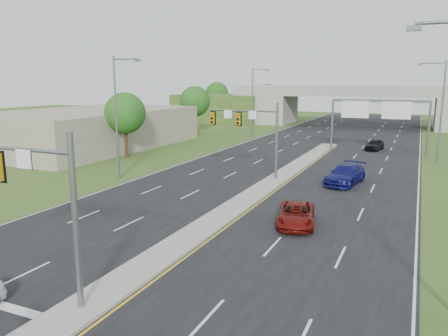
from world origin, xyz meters
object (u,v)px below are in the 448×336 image
overpass (358,108)px  car_far_a (296,215)px  sign_gantry (378,111)px  car_far_c (375,145)px  signal_mast_near (27,188)px  car_far_b (345,175)px  signal_mast_far (253,128)px

overpass → car_far_a: (4.90, -66.43, -2.87)m
sign_gantry → car_far_c: size_ratio=2.76×
sign_gantry → car_far_a: (-1.78, -31.35, -4.56)m
overpass → car_far_a: size_ratio=16.81×
signal_mast_near → car_far_b: signal_mast_near is taller
sign_gantry → car_far_b: bearing=-92.4°
signal_mast_near → overpass: 80.11m
car_far_a → car_far_c: bearing=75.5°
car_far_a → car_far_b: car_far_b is taller
sign_gantry → car_far_a: bearing=-93.3°
sign_gantry → overpass: size_ratio=0.14×
signal_mast_near → car_far_c: 48.65m
signal_mast_far → sign_gantry: signal_mast_far is taller
sign_gantry → signal_mast_near: bearing=-101.2°
car_far_c → signal_mast_far: bearing=-101.0°
car_far_b → overpass: bearing=105.6°
signal_mast_near → signal_mast_far: size_ratio=1.00×
signal_mast_near → sign_gantry: size_ratio=0.60×
signal_mast_far → overpass: overpass is taller
sign_gantry → overpass: (-6.68, 35.08, -1.69)m
car_far_a → sign_gantry: bearing=74.6°
car_far_b → car_far_a: bearing=-85.2°
sign_gantry → car_far_a: 31.73m
signal_mast_far → car_far_a: size_ratio=1.47×
car_far_a → car_far_c: 34.10m
signal_mast_far → car_far_c: signal_mast_far is taller
signal_mast_near → car_far_c: (8.60, 47.72, -3.99)m
overpass → car_far_a: 66.67m
overpass → car_far_c: bearing=-78.9°
sign_gantry → overpass: overpass is taller
overpass → car_far_c: 33.09m
overpass → car_far_c: (6.34, -32.36, -2.82)m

